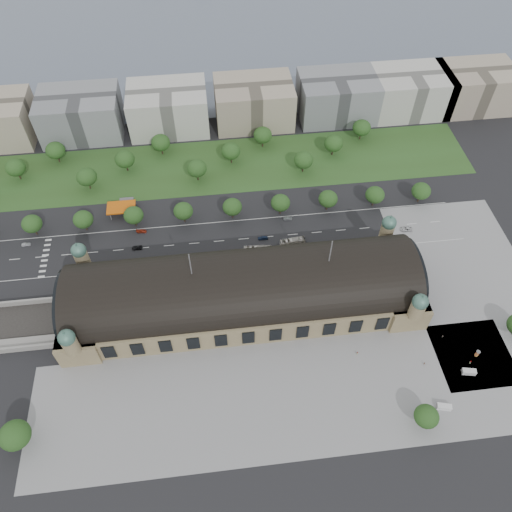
{
  "coord_description": "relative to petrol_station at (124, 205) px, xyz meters",
  "views": [
    {
      "loc": [
        -8.92,
        -120.92,
        181.68
      ],
      "look_at": [
        7.29,
        15.3,
        14.0
      ],
      "focal_mm": 35.0,
      "sensor_mm": 36.0,
      "label": 1
    }
  ],
  "objects": [
    {
      "name": "tree_belt_5",
      "position": [
        18.91,
        41.72,
        5.1
      ],
      "size": [
        10.4,
        10.4,
        12.48
      ],
      "color": "#2D2116",
      "rests_on": "ground"
    },
    {
      "name": "tree_row_2",
      "position": [
        -18.09,
        -12.28,
        4.48
      ],
      "size": [
        9.6,
        9.6,
        11.52
      ],
      "color": "#2D2116",
      "rests_on": "ground"
    },
    {
      "name": "traffic_car_3",
      "position": [
        8.61,
        -16.89,
        -2.24
      ],
      "size": [
        5.1,
        2.53,
        1.42
      ],
      "primitive_type": "imported",
      "rotation": [
        0.0,
        0.0,
        1.46
      ],
      "color": "maroon",
      "rests_on": "ground"
    },
    {
      "name": "tree_belt_3",
      "position": [
        -19.09,
        17.72,
        5.1
      ],
      "size": [
        10.4,
        10.4,
        12.48
      ],
      "color": "#2D2116",
      "rests_on": "ground"
    },
    {
      "name": "tree_belt_9",
      "position": [
        94.91,
        17.72,
        5.1
      ],
      "size": [
        10.4,
        10.4,
        12.48
      ],
      "color": "#2D2116",
      "rests_on": "ground"
    },
    {
      "name": "lake",
      "position": [
        53.91,
        232.72,
        -2.95
      ],
      "size": [
        700.0,
        320.0,
        0.08
      ],
      "primitive_type": "cube",
      "color": "slate",
      "rests_on": "ground"
    },
    {
      "name": "petrol_station",
      "position": [
        0.0,
        0.0,
        0.0
      ],
      "size": [
        14.0,
        13.0,
        5.05
      ],
      "color": "#CB570B",
      "rests_on": "ground"
    },
    {
      "name": "traffic_car_4",
      "position": [
        67.08,
        -28.39,
        -2.14
      ],
      "size": [
        4.79,
        2.02,
        1.62
      ],
      "primitive_type": "imported",
      "rotation": [
        0.0,
        0.0,
        -1.59
      ],
      "color": "#1B2B4D",
      "rests_on": "ground"
    },
    {
      "name": "tree_row_7",
      "position": [
        101.91,
        -12.28,
        4.48
      ],
      "size": [
        9.6,
        9.6,
        11.52
      ],
      "color": "#2D2116",
      "rests_on": "ground"
    },
    {
      "name": "parked_car_4",
      "position": [
        0.97,
        -43.23,
        -2.24
      ],
      "size": [
        4.47,
        3.58,
        1.43
      ],
      "primitive_type": "imported",
      "rotation": [
        0.0,
        0.0,
        -1.01
      ],
      "color": "silver",
      "rests_on": "ground"
    },
    {
      "name": "tree_row_9",
      "position": [
        149.91,
        -12.28,
        4.48
      ],
      "size": [
        9.6,
        9.6,
        11.52
      ],
      "color": "#2D2116",
      "rests_on": "ground"
    },
    {
      "name": "office_3",
      "position": [
        23.91,
        67.72,
        9.05
      ],
      "size": [
        45.0,
        32.0,
        24.0
      ],
      "primitive_type": "cube",
      "color": "beige",
      "rests_on": "ground"
    },
    {
      "name": "tree_belt_7",
      "position": [
        56.91,
        29.72,
        5.1
      ],
      "size": [
        10.4,
        10.4,
        12.48
      ],
      "color": "#2D2116",
      "rests_on": "ground"
    },
    {
      "name": "parked_car_6",
      "position": [
        13.42,
        -40.28,
        -2.13
      ],
      "size": [
        5.95,
        4.97,
        1.63
      ],
      "primitive_type": "imported",
      "rotation": [
        0.0,
        0.0,
        -1.0
      ],
      "color": "black",
      "rests_on": "ground"
    },
    {
      "name": "pedestrian_2",
      "position": [
        134.33,
        -91.05,
        -2.18
      ],
      "size": [
        0.59,
        0.82,
        1.53
      ],
      "primitive_type": "imported",
      "rotation": [
        0.0,
        0.0,
        1.8
      ],
      "color": "gray",
      "rests_on": "ground"
    },
    {
      "name": "tree_belt_11",
      "position": [
        132.91,
        41.72,
        5.1
      ],
      "size": [
        10.4,
        10.4,
        12.48
      ],
      "color": "#2D2116",
      "rests_on": "ground"
    },
    {
      "name": "tree_belt_10",
      "position": [
        113.91,
        29.72,
        5.1
      ],
      "size": [
        10.4,
        10.4,
        12.48
      ],
      "color": "#2D2116",
      "rests_on": "ground"
    },
    {
      "name": "traffic_car_1",
      "position": [
        -46.04,
        -19.03,
        -2.28
      ],
      "size": [
        4.12,
        1.66,
        1.33
      ],
      "primitive_type": "imported",
      "rotation": [
        0.0,
        0.0,
        1.64
      ],
      "color": "#9A9BA2",
      "rests_on": "ground"
    },
    {
      "name": "plaza_south",
      "position": [
        63.91,
        -109.28,
        -2.95
      ],
      "size": [
        190.0,
        48.0,
        0.12
      ],
      "primitive_type": "cube",
      "color": "gray",
      "rests_on": "ground"
    },
    {
      "name": "bus_east",
      "position": [
        80.87,
        -33.28,
        -1.24
      ],
      "size": [
        12.5,
        4.08,
        3.42
      ],
      "primitive_type": "imported",
      "rotation": [
        0.0,
        0.0,
        1.67
      ],
      "color": "beige",
      "rests_on": "ground"
    },
    {
      "name": "bus_west",
      "position": [
        48.72,
        -38.03,
        -1.43
      ],
      "size": [
        11.09,
        3.53,
        3.04
      ],
      "primitive_type": "imported",
      "rotation": [
        0.0,
        0.0,
        1.48
      ],
      "color": "red",
      "rests_on": "ground"
    },
    {
      "name": "office_4",
      "position": [
        73.91,
        67.72,
        9.05
      ],
      "size": [
        45.0,
        32.0,
        24.0
      ],
      "primitive_type": "cube",
      "color": "tan",
      "rests_on": "ground"
    },
    {
      "name": "plaza_east",
      "position": [
        156.91,
        -65.28,
        -2.95
      ],
      "size": [
        56.0,
        100.0,
        0.12
      ],
      "primitive_type": "cube",
      "color": "gray",
      "rests_on": "ground"
    },
    {
      "name": "tree_plaza_sw",
      "position": [
        -31.09,
        -115.28,
        5.1
      ],
      "size": [
        11.0,
        11.0,
        12.73
      ],
      "color": "#2D2116",
      "rests_on": "ground"
    },
    {
      "name": "tree_row_8",
      "position": [
        125.91,
        -12.28,
        4.48
      ],
      "size": [
        9.6,
        9.6,
        11.52
      ],
      "color": "#2D2116",
      "rests_on": "ground"
    },
    {
      "name": "pedestrian_0",
      "position": [
        97.19,
        -94.52,
        -2.18
      ],
      "size": [
        0.78,
        0.48,
        1.53
      ],
      "primitive_type": "imported",
      "rotation": [
        0.0,
        0.0,
        -0.07
      ],
      "color": "gray",
      "rests_on": "ground"
    },
    {
      "name": "van_south",
      "position": [
        123.63,
        -120.54,
        -1.85
      ],
      "size": [
        5.68,
        3.38,
        2.3
      ],
      "rotation": [
        0.0,
        0.0,
        -0.25
      ],
      "color": "silver",
      "rests_on": "ground"
    },
    {
      "name": "traffic_car_2",
      "position": [
        6.86,
        -27.39,
        -2.27
      ],
      "size": [
        4.88,
        2.26,
        1.35
      ],
      "primitive_type": "imported",
      "rotation": [
        0.0,
        0.0,
        -1.57
      ],
      "color": "black",
      "rests_on": "ground"
    },
    {
      "name": "tree_row_4",
      "position": [
        29.91,
        -12.28,
        4.48
      ],
      "size": [
        9.6,
        9.6,
        11.52
      ],
      "color": "#2D2116",
      "rests_on": "ground"
    },
    {
      "name": "tree_belt_2",
      "position": [
        -38.09,
        41.72,
        5.1
      ],
      "size": [
        10.4,
        10.4,
        12.48
      ],
      "color": "#2D2116",
      "rests_on": "ground"
    },
    {
      "name": "van_east",
      "position": [
        138.43,
        -107.87,
        -1.85
      ],
      "size": [
        5.63,
        3.14,
        2.3
      ],
      "rotation": [
        0.0,
        0.0,
        -0.2
      ],
      "color": "silver",
      "rests_on": "ground"
    },
    {
      "name": "traffic_car_5",
      "position": [
        81.1,
        -17.06,
        -2.25
      ],
      "size": [
        4.34,
        1.84,
        1.39
      ],
      "primitive_type": "imported",
      "rotation": [
        0.0,
        0.0,
        1.48
      ],
      "color": "slate",
      "rests_on": "ground"
    },
    {
      "name": "parked_car_1",
      "position": [
        -7.73,
        -43.14,
        -2.31
      ],
      "size": [
        4.95,
        4.38,
        1.27
      ],
      "primitive_type": "imported",
      "rotation": [
        0.0,
        0.0,
        -0.95
      ],
      "color": "maroon",
      "rests_on": "ground"
    },
    {
      "name": "traffic_car_6",
      "position": [
        137.8,
        -30.93,
        -2.16
      ],
      "size": [
        5.76,
        2.83,
        1.57
      ],
      "primitive_type": "imported",
      "rotation": [
        0.0,
        0.0,
        -1.61
      ],
      "color": "silver",
      "rests_on": "ground"
    },
    {
      "name": "parked_car_2",
      "position": [
        -16.69,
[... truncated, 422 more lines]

